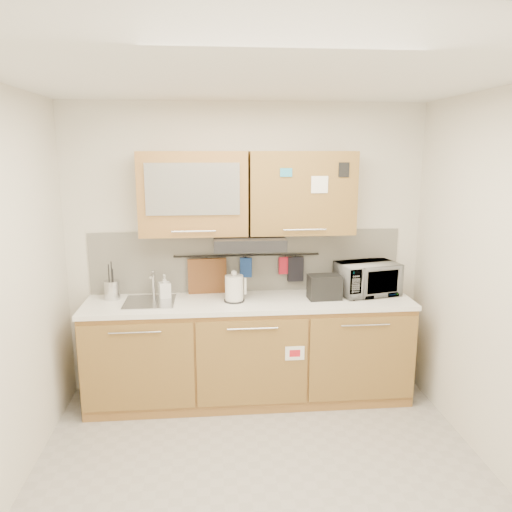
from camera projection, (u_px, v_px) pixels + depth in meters
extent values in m
plane|color=#9E9993|center=(264.00, 484.00, 3.34)|extent=(3.20, 3.20, 0.00)
plane|color=white|center=(265.00, 76.00, 2.79)|extent=(3.20, 3.20, 0.00)
plane|color=silver|center=(247.00, 250.00, 4.53)|extent=(3.20, 0.00, 3.20)
plane|color=silver|center=(511.00, 291.00, 3.21)|extent=(0.00, 3.00, 3.00)
cube|color=#A46E3A|center=(249.00, 352.00, 4.41)|extent=(2.80, 0.60, 0.88)
cube|color=black|center=(250.00, 392.00, 4.50)|extent=(2.80, 0.54, 0.10)
cube|color=olive|center=(137.00, 368.00, 4.02)|extent=(0.91, 0.02, 0.74)
cylinder|color=silver|center=(135.00, 333.00, 3.93)|extent=(0.41, 0.01, 0.01)
cube|color=olive|center=(252.00, 363.00, 4.10)|extent=(0.91, 0.02, 0.74)
cylinder|color=silver|center=(253.00, 329.00, 4.01)|extent=(0.41, 0.01, 0.01)
cube|color=olive|center=(363.00, 359.00, 4.19)|extent=(0.91, 0.02, 0.74)
cylinder|color=silver|center=(366.00, 325.00, 4.10)|extent=(0.41, 0.01, 0.01)
cube|color=white|center=(249.00, 302.00, 4.31)|extent=(2.82, 0.62, 0.04)
cube|color=silver|center=(247.00, 261.00, 4.53)|extent=(2.80, 0.02, 0.56)
cube|color=#A46E3A|center=(193.00, 193.00, 4.20)|extent=(0.90, 0.35, 0.70)
cube|color=silver|center=(193.00, 189.00, 4.01)|extent=(0.76, 0.02, 0.42)
cube|color=olive|center=(301.00, 193.00, 4.28)|extent=(0.90, 0.35, 0.70)
cube|color=white|center=(320.00, 185.00, 4.10)|extent=(0.14, 0.00, 0.14)
cube|color=black|center=(249.00, 242.00, 4.26)|extent=(0.60, 0.46, 0.10)
cube|color=silver|center=(150.00, 303.00, 4.24)|extent=(0.42, 0.40, 0.03)
cylinder|color=silver|center=(154.00, 284.00, 4.37)|extent=(0.03, 0.03, 0.24)
cylinder|color=silver|center=(152.00, 275.00, 4.27)|extent=(0.02, 0.18, 0.02)
cylinder|color=black|center=(247.00, 255.00, 4.49)|extent=(1.30, 0.02, 0.02)
cylinder|color=silver|center=(112.00, 290.00, 4.31)|extent=(0.17, 0.17, 0.17)
cylinder|color=black|center=(109.00, 282.00, 4.31)|extent=(0.01, 0.01, 0.31)
cylinder|color=black|center=(113.00, 284.00, 4.29)|extent=(0.01, 0.01, 0.28)
cylinder|color=black|center=(112.00, 280.00, 4.32)|extent=(0.01, 0.01, 0.33)
cylinder|color=black|center=(109.00, 286.00, 4.28)|extent=(0.01, 0.01, 0.24)
cylinder|color=silver|center=(234.00, 288.00, 4.25)|extent=(0.20, 0.20, 0.23)
sphere|color=silver|center=(234.00, 273.00, 4.22)|extent=(0.05, 0.05, 0.05)
cube|color=silver|center=(245.00, 286.00, 4.29)|extent=(0.03, 0.04, 0.14)
cylinder|color=black|center=(234.00, 300.00, 4.27)|extent=(0.18, 0.18, 0.01)
cube|color=black|center=(324.00, 287.00, 4.32)|extent=(0.29, 0.18, 0.21)
cube|color=black|center=(319.00, 276.00, 4.29)|extent=(0.08, 0.13, 0.01)
cube|color=black|center=(330.00, 276.00, 4.31)|extent=(0.08, 0.13, 0.01)
imported|color=#999999|center=(367.00, 279.00, 4.46)|extent=(0.58, 0.46, 0.29)
imported|color=#999999|center=(165.00, 287.00, 4.33)|extent=(0.12, 0.12, 0.21)
cube|color=brown|center=(207.00, 282.00, 4.49)|extent=(0.35, 0.05, 0.43)
cube|color=navy|center=(246.00, 267.00, 4.49)|extent=(0.11, 0.05, 0.18)
cube|color=black|center=(296.00, 269.00, 4.54)|extent=(0.14, 0.04, 0.23)
cube|color=#A81627|center=(286.00, 265.00, 4.52)|extent=(0.13, 0.04, 0.16)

